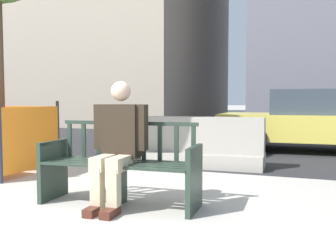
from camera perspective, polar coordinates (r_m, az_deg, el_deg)
ground_plane at (r=3.86m, az=-16.94°, el=-12.98°), size 200.00×200.00×0.00m
street_asphalt at (r=11.90m, az=9.25°, el=-1.56°), size 120.00×12.00×0.01m
street_bench at (r=4.04m, az=-7.31°, el=-6.31°), size 1.71×0.59×0.88m
seated_person at (r=3.95m, az=-7.63°, el=-2.25°), size 0.58×0.73×1.31m
jersey_barrier_centre at (r=6.35m, az=5.45°, el=-3.13°), size 2.02×0.74×0.84m
car_taxi_near at (r=8.83m, az=21.61°, el=0.81°), size 4.09×2.07×1.35m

